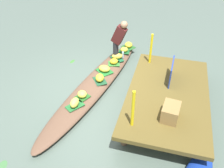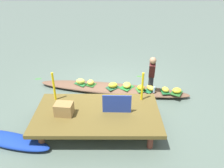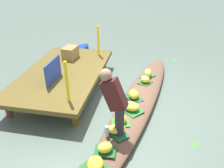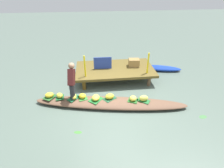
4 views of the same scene
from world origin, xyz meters
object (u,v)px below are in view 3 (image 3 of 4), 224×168
object	(u,v)px
banana_bunch_2	(121,119)
produce_crate	(70,53)
market_banner	(53,71)
vendor_boat	(138,102)
banana_bunch_4	(117,129)
moored_boat	(70,54)
banana_bunch_1	(134,94)
vendor_person	(114,100)
banana_bunch_3	(132,106)
banana_bunch_0	(148,73)
banana_bunch_6	(145,79)
water_bottle	(107,131)
banana_bunch_5	(105,147)
banana_bunch_7	(95,164)

from	to	relation	value
banana_bunch_2	produce_crate	xyz separation A→B (m)	(2.14, 1.72, 0.36)
market_banner	produce_crate	bearing A→B (deg)	5.38
vendor_boat	banana_bunch_4	size ratio (longest dim) A/B	16.46
banana_bunch_2	market_banner	world-z (taller)	market_banner
moored_boat	banana_bunch_1	distance (m)	3.45
banana_bunch_4	vendor_person	xyz separation A→B (m)	(0.00, 0.05, 0.60)
banana_bunch_3	produce_crate	bearing A→B (deg)	47.99
banana_bunch_0	banana_bunch_1	distance (m)	1.13
banana_bunch_3	banana_bunch_6	size ratio (longest dim) A/B	1.40
produce_crate	water_bottle	bearing A→B (deg)	-148.49
banana_bunch_2	banana_bunch_3	xyz separation A→B (m)	(0.44, -0.15, 0.00)
vendor_boat	vendor_person	bearing A→B (deg)	175.64
vendor_boat	market_banner	xyz separation A→B (m)	(-0.11, 1.88, 0.64)
banana_bunch_3	water_bottle	bearing A→B (deg)	158.99
banana_bunch_5	market_banner	xyz separation A→B (m)	(1.58, 1.51, 0.45)
banana_bunch_5	water_bottle	xyz separation A→B (m)	(0.37, 0.04, 0.02)
banana_bunch_4	moored_boat	bearing A→B (deg)	30.91
vendor_boat	banana_bunch_3	xyz separation A→B (m)	(-0.48, 0.10, 0.19)
vendor_boat	banana_bunch_0	size ratio (longest dim) A/B	17.37
banana_bunch_2	water_bottle	size ratio (longest dim) A/B	1.15
produce_crate	vendor_person	bearing A→B (deg)	-145.67
vendor_person	vendor_boat	bearing A→B (deg)	-14.45
banana_bunch_0	banana_bunch_4	xyz separation A→B (m)	(-2.31, 0.41, -0.01)
banana_bunch_1	banana_bunch_4	distance (m)	1.22
banana_bunch_0	banana_bunch_5	size ratio (longest dim) A/B	1.21
banana_bunch_1	moored_boat	bearing A→B (deg)	43.64
vendor_boat	banana_bunch_2	distance (m)	0.98
vendor_boat	market_banner	size ratio (longest dim) A/B	7.04
moored_boat	banana_bunch_0	bearing A→B (deg)	-102.25
banana_bunch_3	banana_bunch_6	bearing A→B (deg)	-8.84
banana_bunch_1	market_banner	world-z (taller)	market_banner
banana_bunch_1	banana_bunch_3	world-z (taller)	banana_bunch_1
banana_bunch_3	banana_bunch_5	size ratio (longest dim) A/B	1.29
banana_bunch_0	banana_bunch_1	bearing A→B (deg)	167.27
market_banner	vendor_boat	bearing A→B (deg)	-85.14
moored_boat	banana_bunch_2	bearing A→B (deg)	-131.07
banana_bunch_1	banana_bunch_7	distance (m)	2.06
produce_crate	moored_boat	bearing A→B (deg)	21.94
banana_bunch_4	market_banner	xyz separation A→B (m)	(1.11, 1.61, 0.44)
banana_bunch_0	banana_bunch_5	bearing A→B (deg)	169.47
vendor_boat	banana_bunch_2	bearing A→B (deg)	175.05
vendor_boat	market_banner	world-z (taller)	market_banner
moored_boat	banana_bunch_2	size ratio (longest dim) A/B	9.07
moored_boat	produce_crate	world-z (taller)	produce_crate
banana_bunch_2	banana_bunch_5	size ratio (longest dim) A/B	0.97
banana_bunch_3	produce_crate	size ratio (longest dim) A/B	0.71
banana_bunch_7	produce_crate	size ratio (longest dim) A/B	0.65
vendor_boat	banana_bunch_5	size ratio (longest dim) A/B	21.00
vendor_boat	banana_bunch_6	size ratio (longest dim) A/B	22.73
banana_bunch_5	banana_bunch_7	bearing A→B (deg)	169.52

